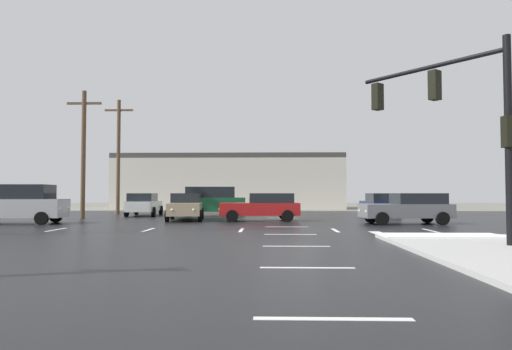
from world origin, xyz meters
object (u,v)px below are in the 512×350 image
sedan_navy (380,204)px  sedan_grey (409,208)px  suv_silver (17,203)px  utility_pole_far (83,151)px  traffic_signal_mast (461,111)px  sedan_red (262,206)px  suv_green (210,201)px  sedan_tan (186,206)px  sedan_white (144,204)px  utility_pole_distant (118,154)px

sedan_navy → sedan_grey: bearing=175.9°
sedan_grey → suv_silver: size_ratio=0.94×
utility_pole_far → traffic_signal_mast: bearing=-39.9°
sedan_red → utility_pole_far: utility_pole_far is taller
suv_green → sedan_tan: 5.13m
suv_green → sedan_tan: suv_green is taller
sedan_grey → utility_pole_far: size_ratio=0.57×
sedan_tan → utility_pole_far: 7.91m
sedan_grey → utility_pole_far: (-19.00, 5.00, 3.43)m
suv_green → suv_silver: 12.44m
traffic_signal_mast → sedan_white: traffic_signal_mast is taller
sedan_grey → sedan_tan: size_ratio=0.99×
suv_green → sedan_navy: bearing=174.7°
suv_silver → utility_pole_distant: utility_pole_distant is taller
suv_green → utility_pole_far: 8.94m
suv_green → sedan_red: 6.90m
suv_silver → utility_pole_distant: (1.37, 11.90, 3.56)m
sedan_white → sedan_tan: (3.90, -5.23, 0.00)m
suv_silver → utility_pole_far: 6.38m
traffic_signal_mast → sedan_grey: size_ratio=1.28×
suv_silver → sedan_white: (4.27, 8.78, -0.24)m
sedan_tan → suv_green: bearing=164.5°
sedan_tan → traffic_signal_mast: bearing=33.4°
suv_green → suv_silver: bearing=38.5°
sedan_white → traffic_signal_mast: bearing=-144.9°
suv_silver → utility_pole_far: bearing=71.5°
sedan_red → sedan_white: same height
utility_pole_distant → utility_pole_far: bearing=-90.9°
sedan_white → sedan_navy: size_ratio=1.01×
sedan_red → sedan_navy: 9.91m
sedan_navy → sedan_tan: bearing=111.0°
sedan_grey → traffic_signal_mast: bearing=77.5°
suv_green → sedan_white: (-4.70, 0.16, -0.24)m
sedan_grey → sedan_white: 18.07m
sedan_grey → sedan_red: bearing=-22.8°
sedan_white → utility_pole_far: (-3.00, -3.39, 3.43)m
suv_green → suv_silver: (-8.97, -8.61, 0.00)m
sedan_tan → suv_silver: bearing=-73.0°
sedan_red → sedan_white: size_ratio=1.00×
suv_green → sedan_red: bearing=117.3°
sedan_red → sedan_white: 10.33m
utility_pole_distant → suv_silver: bearing=-96.6°
traffic_signal_mast → sedan_red: 14.14m
suv_silver → suv_green: bearing=38.6°
sedan_white → sedan_tan: 6.52m
sedan_red → sedan_grey: bearing=158.4°
utility_pole_distant → sedan_grey: bearing=-31.3°
sedan_red → sedan_grey: (7.57, -2.43, 0.00)m
suv_green → sedan_grey: bearing=138.6°
sedan_grey → suv_green: bearing=-41.1°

